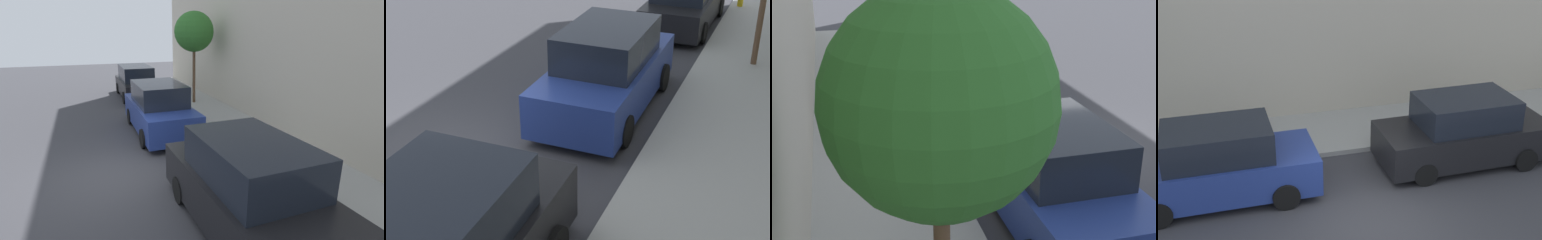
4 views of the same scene
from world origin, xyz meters
TOP-DOWN VIEW (x-y plane):
  - ground_plane at (0.00, 0.00)m, footprint 60.00×60.00m
  - sidewalk at (4.97, 0.00)m, footprint 2.94×32.00m
  - parked_suv_third at (2.11, 3.27)m, footprint 2.08×4.83m

SIDE VIEW (x-z plane):
  - ground_plane at x=0.00m, z-range 0.00..0.00m
  - sidewalk at x=4.97m, z-range 0.00..0.15m
  - parked_suv_third at x=2.11m, z-range -0.06..1.92m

